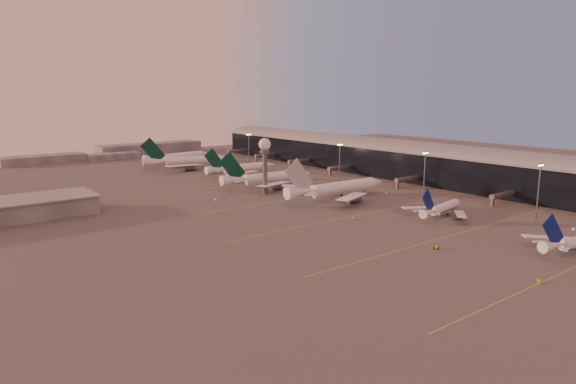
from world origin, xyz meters
TOP-DOWN VIEW (x-y plane):
  - ground at (0.00, 0.00)m, footprint 700.00×700.00m
  - taxiway_markings at (30.00, 56.00)m, footprint 180.00×185.25m
  - terminal at (107.88, 110.09)m, footprint 57.00×362.00m
  - radar_tower at (5.00, 120.00)m, footprint 6.40×6.40m
  - mast_a at (58.00, 0.00)m, footprint 3.60×0.56m
  - mast_b at (55.00, 55.00)m, footprint 3.60×0.56m
  - mast_c at (50.00, 110.00)m, footprint 3.60×0.56m
  - mast_d at (48.00, 200.00)m, footprint 3.60×0.56m
  - distant_horizon at (2.62, 325.14)m, footprint 165.00×37.50m
  - narrowbody_mid at (36.51, 30.75)m, footprint 37.28×29.49m
  - widebody_white at (26.27, 86.32)m, footprint 64.54×51.67m
  - greentail_a at (18.19, 135.75)m, footprint 59.14×47.56m
  - greentail_b at (28.62, 179.84)m, footprint 52.42×42.34m
  - greentail_c at (14.50, 228.24)m, footprint 60.79×48.41m
  - greentail_d at (20.72, 256.61)m, footprint 57.55×46.24m
  - gsv_truck_a at (-8.83, -34.52)m, footprint 4.98×4.31m
  - gsv_catering_a at (58.01, -15.40)m, footprint 5.03×2.64m
  - gsv_tug_mid at (-5.44, 2.82)m, footprint 3.86×4.31m
  - gsv_truck_b at (53.20, 48.37)m, footprint 6.40×3.77m
  - gsv_truck_c at (2.35, 50.65)m, footprint 5.14×4.06m
  - gsv_catering_b at (55.27, 78.95)m, footprint 5.65×3.89m
  - gsv_tug_far at (19.90, 96.07)m, footprint 4.03×4.50m
  - gsv_truck_d at (-25.65, 120.37)m, footprint 3.14×5.67m

SIDE VIEW (x-z plane):
  - ground at x=0.00m, z-range 0.00..0.00m
  - taxiway_markings at x=30.00m, z-range 0.00..0.02m
  - gsv_tug_mid at x=-5.44m, z-range 0.02..1.07m
  - gsv_tug_far at x=19.90m, z-range 0.02..1.12m
  - gsv_truck_a at x=-8.83m, z-range 0.02..2.00m
  - gsv_truck_c at x=2.35m, z-range 0.02..2.01m
  - gsv_truck_d at x=-25.65m, z-range 0.02..2.19m
  - gsv_truck_b at x=53.20m, z-range 0.02..2.46m
  - gsv_catering_a at x=58.01m, z-range 0.00..3.99m
  - gsv_catering_b at x=55.27m, z-range 0.00..4.25m
  - narrowbody_mid at x=36.51m, z-range -4.37..10.32m
  - greentail_b at x=28.62m, z-range -6.16..12.89m
  - greentail_d at x=20.72m, z-range -6.77..14.17m
  - greentail_a at x=18.19m, z-range -6.95..14.54m
  - distant_horizon at x=2.62m, z-range -0.61..8.39m
  - widebody_white at x=26.27m, z-range -7.41..15.28m
  - greentail_c at x=14.50m, z-range -7.33..15.33m
  - terminal at x=107.88m, z-range -1.00..22.04m
  - mast_a at x=58.00m, z-range 1.24..26.24m
  - mast_b at x=55.00m, z-range 1.24..26.24m
  - mast_c at x=50.00m, z-range 1.24..26.24m
  - mast_d at x=48.00m, z-range 1.24..26.24m
  - radar_tower at x=5.00m, z-range 5.40..36.50m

